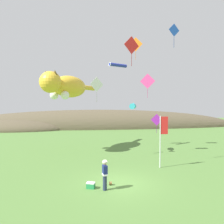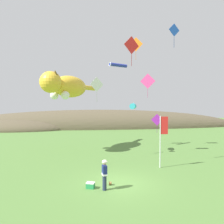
# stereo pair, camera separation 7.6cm
# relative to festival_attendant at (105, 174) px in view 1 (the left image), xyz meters

# --- Properties ---
(ground_plane) EXTENTS (120.00, 120.00, 0.00)m
(ground_plane) POSITION_rel_festival_attendant_xyz_m (0.97, 0.91, -0.95)
(ground_plane) COLOR #517A38
(distant_hill_ridge) EXTENTS (62.73, 12.28, 7.58)m
(distant_hill_ridge) POSITION_rel_festival_attendant_xyz_m (-1.21, 33.86, -0.95)
(distant_hill_ridge) COLOR brown
(distant_hill_ridge) RESTS_ON ground
(festival_attendant) EXTENTS (0.33, 0.46, 1.77)m
(festival_attendant) POSITION_rel_festival_attendant_xyz_m (0.00, 0.00, 0.00)
(festival_attendant) COLOR #232D47
(festival_attendant) RESTS_ON ground
(kite_spool) EXTENTS (0.15, 0.24, 0.24)m
(kite_spool) POSITION_rel_festival_attendant_xyz_m (0.41, 0.77, -0.83)
(kite_spool) COLOR olive
(kite_spool) RESTS_ON ground
(picnic_cooler) EXTENTS (0.57, 0.47, 0.36)m
(picnic_cooler) POSITION_rel_festival_attendant_xyz_m (-0.82, 0.37, -0.77)
(picnic_cooler) COLOR #268C4C
(picnic_cooler) RESTS_ON ground
(festival_banner_pole) EXTENTS (0.66, 0.08, 4.12)m
(festival_banner_pole) POSITION_rel_festival_attendant_xyz_m (4.87, 4.02, 1.74)
(festival_banner_pole) COLOR silver
(festival_banner_pole) RESTS_ON ground
(kite_giant_cat) EXTENTS (5.62, 7.97, 2.76)m
(kite_giant_cat) POSITION_rel_festival_attendant_xyz_m (-3.26, 10.93, 5.96)
(kite_giant_cat) COLOR gold
(kite_fish_windsock) EXTENTS (1.17, 2.17, 0.64)m
(kite_fish_windsock) POSITION_rel_festival_attendant_xyz_m (3.60, 9.16, 3.88)
(kite_fish_windsock) COLOR #33B2CC
(kite_tube_streamer) EXTENTS (2.18, 1.41, 0.44)m
(kite_tube_streamer) POSITION_rel_festival_attendant_xyz_m (2.30, 11.22, 8.35)
(kite_tube_streamer) COLOR #2633A5
(kite_diamond_pink) EXTENTS (1.38, 0.60, 2.40)m
(kite_diamond_pink) POSITION_rel_festival_attendant_xyz_m (4.94, 8.61, 6.35)
(kite_diamond_pink) COLOR #E53F8C
(kite_diamond_orange) EXTENTS (1.37, 0.65, 2.40)m
(kite_diamond_orange) POSITION_rel_festival_attendant_xyz_m (4.16, 10.59, 10.46)
(kite_diamond_orange) COLOR orange
(kite_diamond_red) EXTENTS (1.26, 0.56, 2.27)m
(kite_diamond_red) POSITION_rel_festival_attendant_xyz_m (2.38, 4.00, 8.59)
(kite_diamond_red) COLOR red
(kite_diamond_white) EXTENTS (1.21, 0.65, 2.26)m
(kite_diamond_white) POSITION_rel_festival_attendant_xyz_m (-0.17, 7.19, 5.85)
(kite_diamond_white) COLOR white
(kite_diamond_blue) EXTENTS (1.00, 0.29, 1.93)m
(kite_diamond_blue) POSITION_rel_festival_attendant_xyz_m (5.96, 4.52, 10.03)
(kite_diamond_blue) COLOR blue
(kite_diamond_violet) EXTENTS (1.41, 0.37, 2.35)m
(kite_diamond_violet) POSITION_rel_festival_attendant_xyz_m (7.46, 13.39, 2.14)
(kite_diamond_violet) COLOR purple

